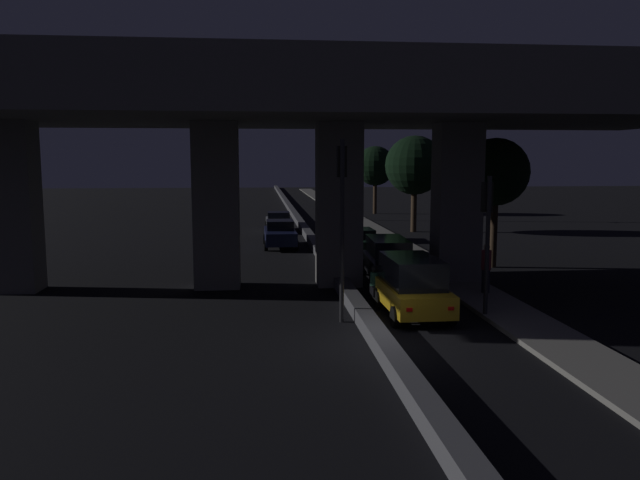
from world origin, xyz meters
TOP-DOWN VIEW (x-y plane):
  - ground_plane at (0.00, 0.00)m, footprint 200.00×200.00m
  - median_divider at (0.00, 35.00)m, footprint 0.54×126.00m
  - sidewalk_right at (4.90, 28.00)m, footprint 2.02×126.00m
  - elevated_overpass at (-0.28, 8.45)m, footprint 29.95×10.74m
  - traffic_light_left_of_median at (-0.67, 2.61)m, footprint 0.30×0.49m
  - traffic_light_right_of_median at (3.99, 2.62)m, footprint 0.30×0.49m
  - street_lamp at (4.24, 35.53)m, footprint 2.40×0.32m
  - car_taxi_yellow_lead at (1.73, 3.13)m, footprint 2.01×4.12m
  - car_black_second at (2.17, 9.06)m, footprint 2.03×4.43m
  - car_dark_green_third at (1.99, 15.84)m, footprint 1.89×4.08m
  - car_black_fourth at (1.92, 22.39)m, footprint 2.15×4.71m
  - car_dark_blue_lead_oncoming at (-1.99, 19.78)m, footprint 1.94×4.61m
  - car_silver_second_oncoming at (-1.79, 28.07)m, footprint 1.92×4.13m
  - motorcycle_black_filtering_near at (0.81, 4.80)m, footprint 0.33×1.94m
  - pedestrian_on_sidewalk at (5.16, 5.65)m, footprint 0.36×0.36m
  - roadside_tree_kerbside_near at (7.80, 11.82)m, footprint 3.16×3.16m
  - roadside_tree_kerbside_mid at (7.72, 26.66)m, footprint 4.14×4.14m
  - roadside_tree_kerbside_far at (7.78, 41.76)m, footprint 3.70×3.70m

SIDE VIEW (x-z plane):
  - ground_plane at x=0.00m, z-range 0.00..0.00m
  - sidewalk_right at x=4.90m, z-range 0.00..0.15m
  - median_divider at x=0.00m, z-range 0.00..0.44m
  - motorcycle_black_filtering_near at x=0.81m, z-range -0.10..1.29m
  - car_silver_second_oncoming at x=-1.79m, z-range 0.02..1.39m
  - car_dark_blue_lead_oncoming at x=-1.99m, z-range -0.01..1.56m
  - car_dark_green_third at x=1.99m, z-range 0.04..1.52m
  - car_black_fourth at x=1.92m, z-range 0.03..1.80m
  - car_black_second at x=2.17m, z-range 0.06..1.86m
  - car_taxi_yellow_lead at x=1.73m, z-range 0.05..1.98m
  - pedestrian_on_sidewalk at x=5.16m, z-range 0.15..1.98m
  - traffic_light_right_of_median at x=3.99m, z-range 0.84..5.40m
  - traffic_light_left_of_median at x=-0.67m, z-range 1.01..6.69m
  - roadside_tree_kerbside_near at x=7.80m, z-range 1.42..7.51m
  - roadside_tree_kerbside_far at x=7.78m, z-range 1.31..7.68m
  - roadside_tree_kerbside_mid at x=7.72m, z-range 1.29..8.06m
  - street_lamp at x=4.24m, z-range 0.76..9.68m
  - elevated_overpass at x=-0.28m, z-range 2.45..12.03m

